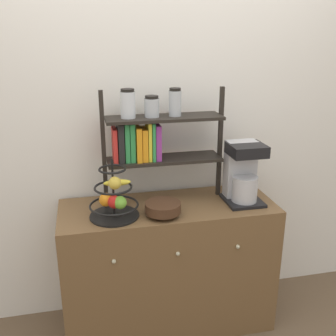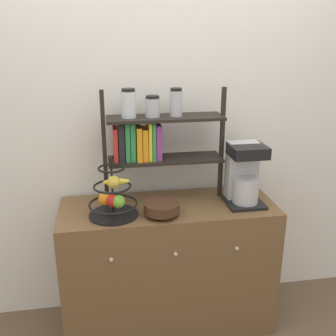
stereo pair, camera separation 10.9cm
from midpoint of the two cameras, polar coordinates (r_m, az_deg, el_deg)
name	(u,v)px [view 1 (the left image)]	position (r m, az deg, el deg)	size (l,w,h in m)	color
wall_back	(158,118)	(2.47, -2.68, 7.24)	(7.00, 0.05, 2.60)	silver
sideboard	(168,266)	(2.54, -1.23, -14.03)	(1.28, 0.50, 0.83)	brown
coffee_maker	(243,173)	(2.38, 9.52, -0.68)	(0.22, 0.24, 0.37)	black
fruit_stand	(114,199)	(2.18, -9.29, -4.41)	(0.28, 0.28, 0.34)	black
wooden_bowl	(163,208)	(2.21, -2.16, -5.84)	(0.20, 0.20, 0.08)	#422819
shelf_hutch	(149,135)	(2.29, -4.16, 4.85)	(0.73, 0.20, 0.68)	black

